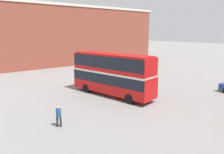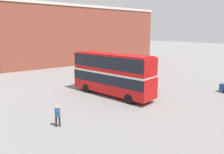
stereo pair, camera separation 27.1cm
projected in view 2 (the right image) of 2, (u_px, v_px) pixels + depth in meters
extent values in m
plane|color=gray|center=(117.00, 96.00, 25.06)|extent=(240.00, 240.00, 0.00)
cube|color=brown|center=(81.00, 36.00, 51.79)|extent=(9.10, 37.80, 12.29)
cube|color=silver|center=(81.00, 8.00, 50.48)|extent=(9.40, 38.10, 0.50)
cube|color=red|center=(112.00, 82.00, 24.87)|extent=(10.66, 4.41, 2.26)
cube|color=red|center=(112.00, 64.00, 24.43)|extent=(10.49, 4.30, 2.00)
cube|color=black|center=(112.00, 78.00, 24.76)|extent=(10.56, 4.42, 1.11)
cube|color=black|center=(112.00, 61.00, 24.38)|extent=(10.34, 4.30, 1.36)
cube|color=silver|center=(112.00, 72.00, 24.63)|extent=(10.56, 4.41, 0.20)
cube|color=#A91111|center=(112.00, 54.00, 24.22)|extent=(10.00, 4.04, 0.10)
cylinder|color=black|center=(142.00, 94.00, 23.74)|extent=(1.09, 0.49, 1.05)
cylinder|color=black|center=(129.00, 99.00, 22.10)|extent=(1.09, 0.49, 1.05)
cylinder|color=black|center=(100.00, 85.00, 27.93)|extent=(1.09, 0.49, 1.05)
cylinder|color=black|center=(87.00, 88.00, 26.29)|extent=(1.09, 0.49, 1.05)
cylinder|color=#232328|center=(56.00, 122.00, 16.83)|extent=(0.15, 0.15, 0.81)
cylinder|color=#232328|center=(60.00, 121.00, 16.88)|extent=(0.15, 0.15, 0.81)
cylinder|color=navy|center=(57.00, 113.00, 16.71)|extent=(0.52, 0.52, 0.64)
cylinder|color=#28569E|center=(57.00, 110.00, 16.66)|extent=(0.56, 0.56, 0.14)
sphere|color=#D8A884|center=(57.00, 107.00, 16.62)|extent=(0.22, 0.22, 0.22)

